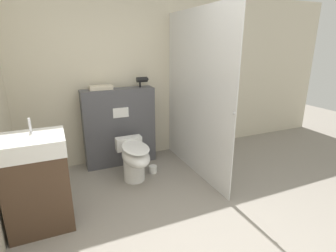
% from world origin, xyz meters
% --- Properties ---
extents(wall_back, '(8.00, 0.06, 2.50)m').
position_xyz_m(wall_back, '(0.00, 2.32, 1.25)').
color(wall_back, beige).
rests_on(wall_back, ground_plane).
extents(partition_panel, '(1.03, 0.26, 1.14)m').
position_xyz_m(partition_panel, '(-0.09, 2.11, 0.57)').
color(partition_panel, '#4C4C51').
rests_on(partition_panel, ground_plane).
extents(shower_glass, '(0.04, 1.71, 2.18)m').
position_xyz_m(shower_glass, '(0.80, 1.43, 1.09)').
color(shower_glass, silver).
rests_on(shower_glass, ground_plane).
extents(toilet, '(0.35, 0.67, 0.53)m').
position_xyz_m(toilet, '(-0.06, 1.48, 0.32)').
color(toilet, white).
rests_on(toilet, ground_plane).
extents(sink_vanity, '(0.58, 0.50, 1.08)m').
position_xyz_m(sink_vanity, '(-1.16, 1.01, 0.47)').
color(sink_vanity, '#473323').
rests_on(sink_vanity, ground_plane).
extents(hair_drier, '(0.19, 0.08, 0.15)m').
position_xyz_m(hair_drier, '(0.29, 2.10, 1.24)').
color(hair_drier, black).
rests_on(hair_drier, partition_panel).
extents(folded_towel, '(0.31, 0.16, 0.06)m').
position_xyz_m(folded_towel, '(-0.31, 2.13, 1.17)').
color(folded_towel, beige).
rests_on(folded_towel, partition_panel).
extents(spare_toilet_roll, '(0.11, 0.11, 0.10)m').
position_xyz_m(spare_toilet_roll, '(0.24, 1.60, 0.05)').
color(spare_toilet_roll, white).
rests_on(spare_toilet_roll, ground_plane).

